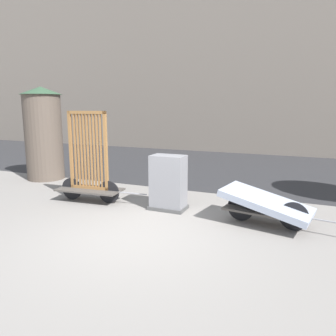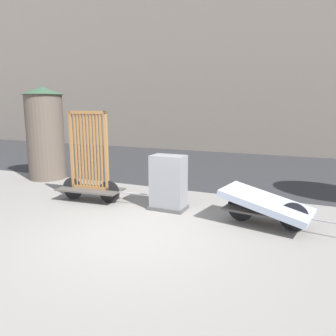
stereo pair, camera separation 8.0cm
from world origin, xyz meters
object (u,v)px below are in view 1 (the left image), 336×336
at_px(bike_cart_with_bedframe, 89,172).
at_px(advertising_column, 43,133).
at_px(bike_cart_with_mattress, 267,204).
at_px(utility_cabinet, 168,184).

relative_size(bike_cart_with_bedframe, advertising_column, 0.80).
height_order(bike_cart_with_mattress, utility_cabinet, utility_cabinet).
bearing_deg(utility_cabinet, bike_cart_with_bedframe, -174.97).
bearing_deg(advertising_column, bike_cart_with_bedframe, -28.43).
height_order(bike_cart_with_mattress, advertising_column, advertising_column).
bearing_deg(utility_cabinet, bike_cart_with_mattress, -4.71).
xyz_separation_m(bike_cart_with_mattress, utility_cabinet, (-2.14, 0.18, 0.15)).
relative_size(bike_cart_with_bedframe, utility_cabinet, 1.88).
relative_size(bike_cart_with_mattress, utility_cabinet, 1.94).
distance_m(bike_cart_with_bedframe, bike_cart_with_mattress, 4.15).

